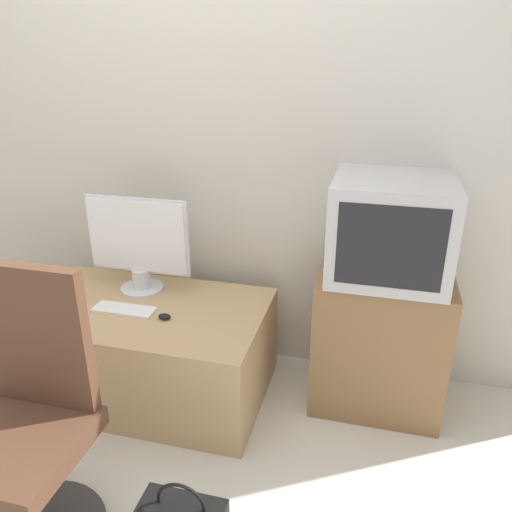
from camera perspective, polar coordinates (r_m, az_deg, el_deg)
wall_back at (r=2.63m, az=-4.65°, el=14.49°), size 4.40×0.05×2.60m
desk at (r=2.66m, az=-12.17°, el=-10.33°), size 1.19×0.73×0.49m
side_stand at (r=2.55m, az=13.89°, el=-9.22°), size 0.62×0.46×0.70m
main_monitor at (r=2.61m, az=-13.30°, el=1.19°), size 0.55×0.22×0.50m
keyboard at (r=2.52m, az=-14.84°, el=-5.95°), size 0.31×0.11×0.01m
mouse at (r=2.41m, az=-10.42°, el=-6.81°), size 0.06×0.04×0.03m
crt_tv at (r=2.33m, az=15.11°, el=3.25°), size 0.52×0.54×0.45m
office_chair at (r=1.99m, az=-24.60°, el=-18.02°), size 0.50×0.50×1.02m
cardboard_box_lower at (r=3.02m, az=-27.23°, el=-10.06°), size 0.31×0.18×0.33m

